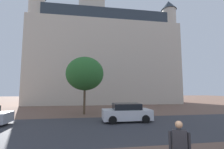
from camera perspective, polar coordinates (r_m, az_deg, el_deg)
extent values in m
plane|color=brown|center=(13.61, -0.57, -16.99)|extent=(120.00, 120.00, 0.00)
cube|color=#38383D|center=(11.86, 0.76, -18.65)|extent=(120.00, 8.20, 0.00)
cube|color=beige|center=(34.28, -2.74, 3.35)|extent=(29.45, 11.77, 16.19)
cube|color=#2D3842|center=(36.92, -2.66, 17.74)|extent=(27.10, 10.83, 2.40)
cube|color=beige|center=(35.95, -7.59, 14.82)|extent=(5.39, 5.39, 30.56)
cylinder|color=beige|center=(31.67, -26.58, 8.20)|extent=(2.80, 2.80, 19.95)
cylinder|color=beige|center=(34.51, 20.68, 6.60)|extent=(2.80, 2.80, 19.67)
cone|color=#2D3842|center=(38.27, 20.05, 22.66)|extent=(3.20, 3.20, 2.00)
cube|color=#232328|center=(5.36, 23.53, -21.23)|extent=(0.46, 0.37, 0.62)
cylinder|color=#232328|center=(5.41, 26.50, -21.52)|extent=(0.09, 0.09, 0.59)
cylinder|color=#232328|center=(5.36, 20.58, -21.91)|extent=(0.09, 0.09, 0.59)
cube|color=black|center=(5.45, 23.40, -20.75)|extent=(0.31, 0.25, 0.40)
sphere|color=#9E7556|center=(5.26, 23.32, -16.51)|extent=(0.22, 0.22, 0.22)
cube|color=silver|center=(13.77, 5.35, -14.32)|extent=(4.10, 1.89, 0.84)
cube|color=black|center=(13.69, 5.33, -11.55)|extent=(2.30, 1.66, 0.50)
cylinder|color=black|center=(12.63, 0.25, -16.38)|extent=(0.64, 0.22, 0.64)
cylinder|color=black|center=(14.48, -0.98, -15.02)|extent=(0.64, 0.22, 0.64)
cylinder|color=black|center=(13.33, 12.28, -15.70)|extent=(0.64, 0.22, 0.64)
cylinder|color=black|center=(15.09, 9.61, -14.57)|extent=(0.64, 0.22, 0.64)
cylinder|color=black|center=(15.74, -34.90, -13.25)|extent=(0.64, 0.22, 0.64)
cylinder|color=brown|center=(17.87, -10.10, -9.64)|extent=(0.25, 0.25, 2.83)
ellipsoid|color=#2D6B2D|center=(17.93, -9.92, 0.33)|extent=(4.24, 4.24, 3.82)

